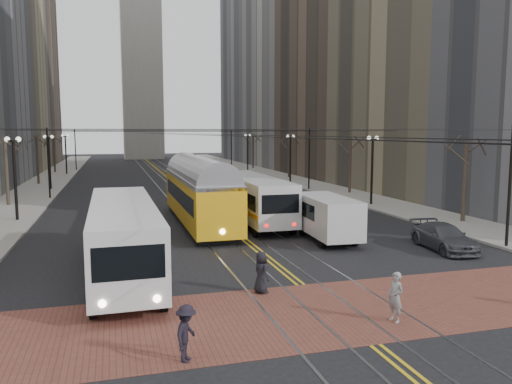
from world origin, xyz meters
TOP-DOWN VIEW (x-y plane):
  - ground at (0.00, 0.00)m, footprint 260.00×260.00m
  - sidewalk_left at (-15.00, 45.00)m, footprint 5.00×140.00m
  - sidewalk_right at (15.00, 45.00)m, footprint 5.00×140.00m
  - crosswalk_band at (0.00, -4.00)m, footprint 25.00×6.00m
  - streetcar_rails at (0.00, 45.00)m, footprint 4.80×130.00m
  - centre_lines at (0.00, 45.00)m, footprint 0.42×130.00m
  - building_left_far at (-25.50, 86.00)m, footprint 16.00×20.00m
  - building_right_mid at (25.50, 46.00)m, footprint 16.00×20.00m
  - building_right_midfar at (27.50, 66.00)m, footprint 20.00×20.00m
  - building_right_far at (25.50, 86.00)m, footprint 16.00×20.00m
  - clock_tower at (0.00, 102.00)m, footprint 12.00×12.00m
  - lamp_posts at (-0.00, 28.75)m, footprint 27.60×57.20m
  - street_trees at (0.00, 35.25)m, footprint 31.68×53.28m
  - trolley_wires at (0.00, 34.83)m, footprint 25.96×120.00m
  - transit_bus at (-6.87, 2.65)m, footprint 2.73×12.64m
  - streetcar at (-1.67, 13.74)m, footprint 2.80×14.93m
  - rear_bus at (2.01, 13.36)m, footprint 2.72×12.07m
  - cargo_van at (4.48, 6.44)m, footprint 2.49×5.81m
  - sedan_grey at (8.11, 35.36)m, footprint 2.28×4.46m
  - sedan_silver at (5.57, 44.79)m, footprint 1.81×5.05m
  - sedan_parked at (9.50, 2.70)m, footprint 2.36×4.83m
  - pedestrian_a at (-1.84, -1.50)m, footprint 0.71×0.90m
  - pedestrian_b at (1.53, -5.54)m, footprint 0.51×0.67m
  - pedestrian_d at (-5.45, -6.50)m, footprint 0.99×1.17m

SIDE VIEW (x-z plane):
  - ground at x=0.00m, z-range 0.00..0.00m
  - streetcar_rails at x=0.00m, z-range 0.00..0.01m
  - crosswalk_band at x=0.00m, z-range 0.00..0.01m
  - centre_lines at x=0.00m, z-range 0.01..0.01m
  - sidewalk_left at x=-15.00m, z-range 0.00..0.15m
  - sidewalk_right at x=15.00m, z-range 0.00..0.15m
  - sedan_parked at x=9.50m, z-range 0.00..1.35m
  - sedan_grey at x=8.11m, z-range 0.00..1.45m
  - pedestrian_d at x=-5.45m, z-range 0.01..1.58m
  - pedestrian_a at x=-1.84m, z-range 0.01..1.63m
  - sedan_silver at x=5.57m, z-range 0.00..1.66m
  - pedestrian_b at x=1.53m, z-range 0.01..1.66m
  - cargo_van at x=4.48m, z-range 0.00..2.52m
  - rear_bus at x=2.01m, z-range 0.00..3.14m
  - transit_bus at x=-6.87m, z-range 0.00..3.16m
  - streetcar at x=-1.67m, z-range 0.00..3.52m
  - street_trees at x=0.00m, z-range 0.00..5.60m
  - lamp_posts at x=0.00m, z-range 0.00..5.60m
  - trolley_wires at x=0.00m, z-range 0.47..7.07m
  - building_right_mid at x=25.50m, z-range 0.00..34.00m
  - building_left_far at x=-25.50m, z-range 0.00..40.00m
  - building_right_far at x=25.50m, z-range 0.00..40.00m
  - building_right_midfar at x=27.50m, z-range 0.00..52.00m
  - clock_tower at x=0.00m, z-range 2.96..68.96m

